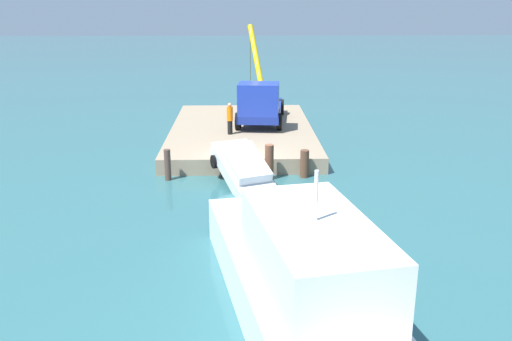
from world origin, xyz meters
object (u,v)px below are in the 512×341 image
Objects in this scene: dock_worker at (230,118)px; moored_yacht at (286,278)px; crane_truck at (260,103)px; salvaged_car at (246,172)px.

moored_yacht is (16.60, 1.85, -1.04)m from dock_worker.
crane_truck is at bearing -179.76° from moored_yacht.
dock_worker is at bearing -36.01° from crane_truck.
dock_worker reaches higher than salvaged_car.
crane_truck is 1.77× the size of salvaged_car.
salvaged_car is at bearing 6.71° from dock_worker.
crane_truck is 3.04m from dock_worker.
salvaged_car is (6.85, 0.81, -1.01)m from dock_worker.
dock_worker is at bearing -173.64° from moored_yacht.
moored_yacht reaches higher than dock_worker.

